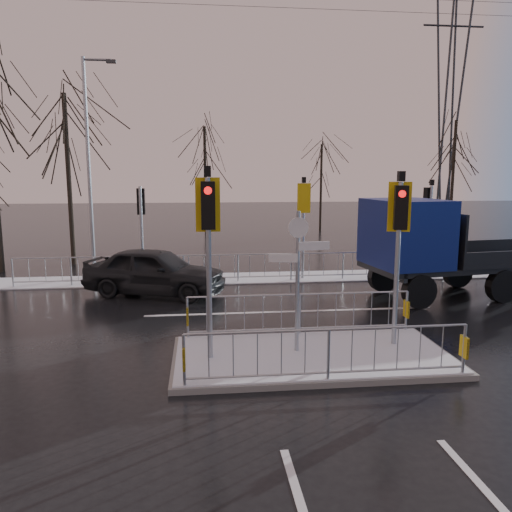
{
  "coord_description": "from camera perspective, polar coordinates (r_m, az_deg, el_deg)",
  "views": [
    {
      "loc": [
        -2.36,
        -10.14,
        4.0
      ],
      "look_at": [
        -0.88,
        3.04,
        1.8
      ],
      "focal_mm": 35.0,
      "sensor_mm": 36.0,
      "label": 1
    }
  ],
  "objects": [
    {
      "name": "snow_verge",
      "position": [
        19.3,
        0.77,
        -2.48
      ],
      "size": [
        30.0,
        2.0,
        0.04
      ],
      "primitive_type": "cube",
      "color": "white",
      "rests_on": "ground"
    },
    {
      "name": "tree_near_b",
      "position": [
        23.36,
        -20.81,
        11.63
      ],
      "size": [
        4.0,
        4.0,
        7.55
      ],
      "color": "black",
      "rests_on": "ground"
    },
    {
      "name": "tree_far_b",
      "position": [
        35.15,
        7.47,
        9.64
      ],
      "size": [
        3.25,
        3.25,
        6.14
      ],
      "color": "black",
      "rests_on": "ground"
    },
    {
      "name": "far_kerb_fixtures",
      "position": [
        18.66,
        1.86,
        0.22
      ],
      "size": [
        18.0,
        0.65,
        3.83
      ],
      "color": "#979EA5",
      "rests_on": "ground"
    },
    {
      "name": "flatbed_truck",
      "position": [
        17.0,
        19.48,
        1.1
      ],
      "size": [
        7.17,
        3.42,
        3.2
      ],
      "color": "black",
      "rests_on": "ground"
    },
    {
      "name": "pylon_wires",
      "position": [
        45.06,
        19.98,
        17.86
      ],
      "size": [
        70.0,
        2.38,
        19.97
      ],
      "color": "#2D3033",
      "rests_on": "ground"
    },
    {
      "name": "traffic_island",
      "position": [
        11.02,
        6.35,
        -9.75
      ],
      "size": [
        6.0,
        3.04,
        4.15
      ],
      "color": "slate",
      "rests_on": "ground"
    },
    {
      "name": "tree_far_c",
      "position": [
        35.19,
        21.71,
        10.63
      ],
      "size": [
        4.0,
        4.0,
        7.55
      ],
      "color": "black",
      "rests_on": "ground"
    },
    {
      "name": "lane_markings",
      "position": [
        10.85,
        6.78,
        -12.27
      ],
      "size": [
        8.0,
        11.38,
        0.01
      ],
      "color": "silver",
      "rests_on": "ground"
    },
    {
      "name": "street_lamp_left",
      "position": [
        20.06,
        -18.41,
        10.35
      ],
      "size": [
        1.25,
        0.18,
        8.2
      ],
      "color": "#979EA5",
      "rests_on": "ground"
    },
    {
      "name": "ground",
      "position": [
        11.15,
        6.39,
        -11.66
      ],
      "size": [
        120.0,
        120.0,
        0.0
      ],
      "primitive_type": "plane",
      "color": "black",
      "rests_on": "ground"
    },
    {
      "name": "car_far_lane",
      "position": [
        16.88,
        -11.49,
        -1.71
      ],
      "size": [
        5.04,
        3.35,
        1.59
      ],
      "primitive_type": "imported",
      "rotation": [
        0.0,
        0.0,
        1.23
      ],
      "color": "black",
      "rests_on": "ground"
    },
    {
      "name": "tree_far_a",
      "position": [
        32.15,
        -5.85,
        10.84
      ],
      "size": [
        3.75,
        3.75,
        7.08
      ],
      "color": "black",
      "rests_on": "ground"
    }
  ]
}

